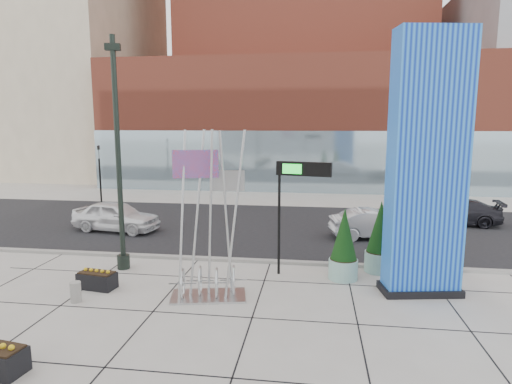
# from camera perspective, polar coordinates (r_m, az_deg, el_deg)

# --- Properties ---
(ground) EXTENTS (160.00, 160.00, 0.00)m
(ground) POSITION_cam_1_polar(r_m,az_deg,el_deg) (13.97, -4.10, -14.40)
(ground) COLOR #9E9991
(ground) RESTS_ON ground
(street_asphalt) EXTENTS (80.00, 12.00, 0.02)m
(street_asphalt) POSITION_cam_1_polar(r_m,az_deg,el_deg) (23.35, 1.02, -4.66)
(street_asphalt) COLOR black
(street_asphalt) RESTS_ON ground
(curb_edge) EXTENTS (80.00, 0.30, 0.12)m
(curb_edge) POSITION_cam_1_polar(r_m,az_deg,el_deg) (17.62, -1.36, -9.10)
(curb_edge) COLOR gray
(curb_edge) RESTS_ON ground
(tower_podium) EXTENTS (34.00, 10.00, 11.00)m
(tower_podium) POSITION_cam_1_polar(r_m,az_deg,el_deg) (39.56, 5.51, 8.97)
(tower_podium) COLOR #9E412E
(tower_podium) RESTS_ON ground
(tower_glass_front) EXTENTS (34.00, 0.60, 5.00)m
(tower_glass_front) POSITION_cam_1_polar(r_m,az_deg,el_deg) (34.90, 5.09, 4.03)
(tower_glass_front) COLOR #8CA5B2
(tower_glass_front) RESTS_ON ground
(building_beige_left) EXTENTS (18.00, 20.00, 34.00)m
(building_beige_left) POSITION_cam_1_polar(r_m,az_deg,el_deg) (55.85, -24.83, 20.12)
(building_beige_left) COLOR tan
(building_beige_left) RESTS_ON ground
(blue_pylon) EXTENTS (2.69, 1.54, 8.47)m
(blue_pylon) POSITION_cam_1_polar(r_m,az_deg,el_deg) (14.65, 21.82, 2.67)
(blue_pylon) COLOR #0C2EBE
(blue_pylon) RESTS_ON ground
(lamp_post) EXTENTS (0.59, 0.48, 8.72)m
(lamp_post) POSITION_cam_1_polar(r_m,az_deg,el_deg) (16.87, -17.77, 1.87)
(lamp_post) COLOR black
(lamp_post) RESTS_ON ground
(public_art_sculpture) EXTENTS (2.57, 1.64, 5.42)m
(public_art_sculpture) POSITION_cam_1_polar(r_m,az_deg,el_deg) (13.88, -6.37, -8.33)
(public_art_sculpture) COLOR silver
(public_art_sculpture) RESTS_ON ground
(concrete_bollard) EXTENTS (0.33, 0.33, 0.65)m
(concrete_bollard) POSITION_cam_1_polar(r_m,az_deg,el_deg) (14.95, -22.91, -12.17)
(concrete_bollard) COLOR gray
(concrete_bollard) RESTS_ON ground
(overhead_street_sign) EXTENTS (1.98, 0.61, 4.23)m
(overhead_street_sign) POSITION_cam_1_polar(r_m,az_deg,el_deg) (15.45, 5.81, 1.87)
(overhead_street_sign) COLOR black
(overhead_street_sign) RESTS_ON ground
(round_planter_east) EXTENTS (1.04, 1.04, 2.59)m
(round_planter_east) POSITION_cam_1_polar(r_m,az_deg,el_deg) (16.88, 16.34, -6.17)
(round_planter_east) COLOR #91C3B8
(round_planter_east) RESTS_ON ground
(round_planter_mid) EXTENTS (1.09, 1.09, 2.73)m
(round_planter_mid) POSITION_cam_1_polar(r_m,az_deg,el_deg) (16.86, 16.21, -5.95)
(round_planter_mid) COLOR #91C3B8
(round_planter_mid) RESTS_ON ground
(round_planter_west) EXTENTS (1.05, 1.05, 2.62)m
(round_planter_west) POSITION_cam_1_polar(r_m,az_deg,el_deg) (15.76, 11.64, -7.02)
(round_planter_west) COLOR #91C3B8
(round_planter_west) RESTS_ON ground
(box_planter_north) EXTENTS (1.34, 0.82, 0.69)m
(box_planter_north) POSITION_cam_1_polar(r_m,az_deg,el_deg) (15.83, -20.43, -10.85)
(box_planter_north) COLOR black
(box_planter_north) RESTS_ON ground
(car_white_west) EXTENTS (4.79, 2.50, 1.56)m
(car_white_west) POSITION_cam_1_polar(r_m,az_deg,el_deg) (23.51, -18.15, -3.10)
(car_white_west) COLOR white
(car_white_west) RESTS_ON ground
(car_silver_mid) EXTENTS (4.49, 2.34, 1.41)m
(car_silver_mid) POSITION_cam_1_polar(r_m,az_deg,el_deg) (21.77, 15.50, -4.13)
(car_silver_mid) COLOR #B6B8BF
(car_silver_mid) RESTS_ON ground
(car_dark_east) EXTENTS (5.03, 2.50, 1.40)m
(car_dark_east) POSITION_cam_1_polar(r_m,az_deg,el_deg) (26.27, 24.90, -2.42)
(car_dark_east) COLOR black
(car_dark_east) RESTS_ON ground
(traffic_signal) EXTENTS (0.15, 0.18, 4.10)m
(traffic_signal) POSITION_cam_1_polar(r_m,az_deg,el_deg) (31.38, -20.12, 2.58)
(traffic_signal) COLOR black
(traffic_signal) RESTS_ON ground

